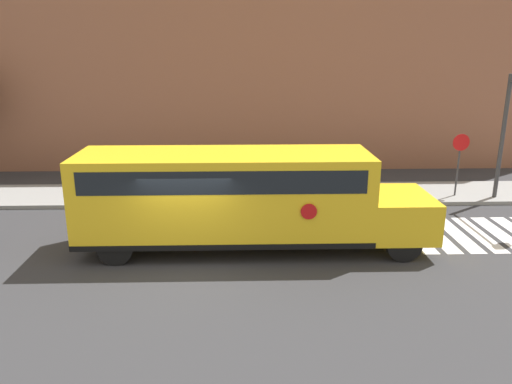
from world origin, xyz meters
name	(u,v)px	position (x,y,z in m)	size (l,w,h in m)	color
ground_plane	(188,263)	(0.00, 0.00, 0.00)	(60.00, 60.00, 0.00)	#333335
sidewalk_strip	(205,195)	(0.00, 6.50, 0.07)	(44.00, 3.00, 0.15)	gray
building_backdrop	(211,62)	(0.00, 13.00, 5.09)	(32.00, 4.00, 10.18)	#935B42
crosswalk_stripes	(489,234)	(9.52, 2.00, 0.00)	(5.40, 3.20, 0.01)	white
school_bus	(238,194)	(1.41, 1.08, 1.68)	(10.29, 2.57, 2.91)	yellow
stop_sign	(459,157)	(10.00, 5.87, 1.71)	(0.65, 0.10, 2.62)	#38383A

